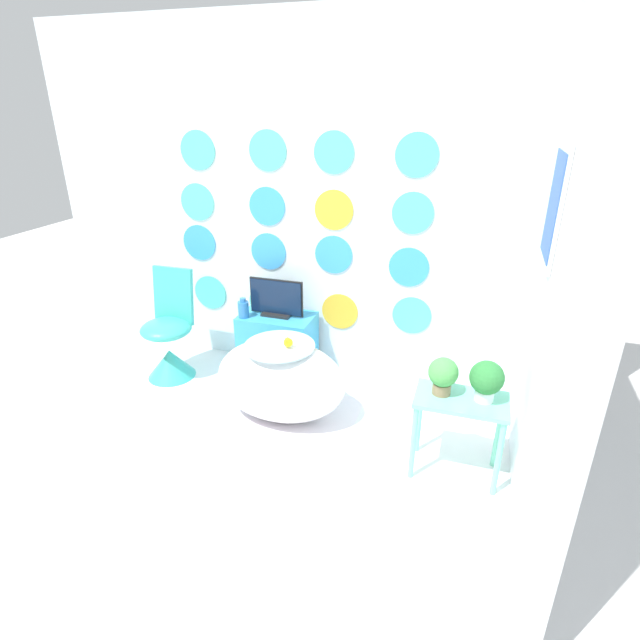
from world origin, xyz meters
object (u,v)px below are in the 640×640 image
chair (169,345)px  tv (276,300)px  potted_plant_right (487,379)px  potted_plant_left (443,374)px  bathtub (281,380)px  vase (243,309)px

chair → tv: bearing=20.1°
tv → potted_plant_right: 1.72m
chair → potted_plant_left: (2.12, -0.46, 0.36)m
potted_plant_left → potted_plant_right: (0.23, 0.00, 0.01)m
bathtub → potted_plant_left: 1.14m
tv → potted_plant_right: (1.55, -0.75, 0.01)m
chair → potted_plant_left: 2.20m
tv → potted_plant_left: bearing=-29.7°
tv → potted_plant_right: size_ratio=1.80×
chair → vase: 0.67m
bathtub → potted_plant_right: bearing=-8.9°
tv → vase: bearing=-154.4°
chair → vase: chair is taller
vase → potted_plant_left: size_ratio=0.70×
bathtub → potted_plant_left: potted_plant_left is taller
tv → potted_plant_left: (1.32, -0.75, -0.00)m
potted_plant_left → bathtub: bearing=169.1°
bathtub → vase: 0.71m
potted_plant_right → bathtub: bearing=171.1°
bathtub → chair: bearing=166.5°
potted_plant_left → tv: bearing=150.3°
chair → potted_plant_right: 2.42m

